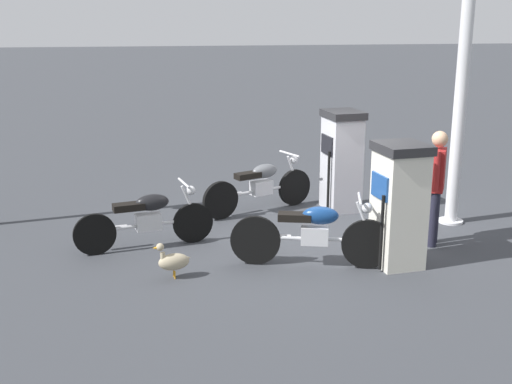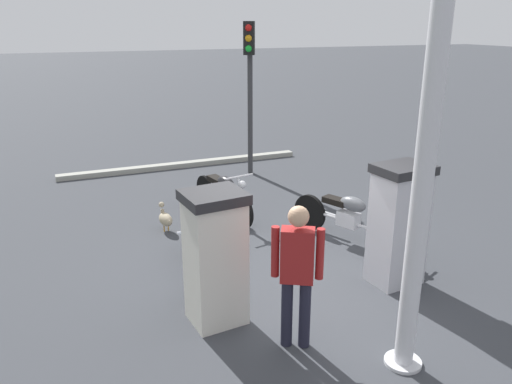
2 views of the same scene
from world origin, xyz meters
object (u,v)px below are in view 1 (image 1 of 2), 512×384
Objects in this scene: fuel_pump_far at (399,204)px; motorcycle_far_pump at (313,232)px; motorcycle_near_pump at (260,186)px; wandering_duck at (173,261)px; motorcycle_extra at (147,217)px; fuel_pump_near at (341,160)px; attendant_person at (437,180)px; canopy_support_pole at (461,99)px.

fuel_pump_far is 1.19m from motorcycle_far_pump.
motorcycle_near_pump reaches higher than wandering_duck.
motorcycle_extra is (1.91, 1.51, 0.01)m from motorcycle_near_pump.
motorcycle_near_pump is 1.00× the size of motorcycle_extra.
motorcycle_extra is at bearing 38.31° from motorcycle_near_pump.
motorcycle_near_pump is 4.06× the size of wandering_duck.
fuel_pump_near reaches higher than attendant_person.
fuel_pump_far reaches higher than motorcycle_far_pump.
motorcycle_far_pump is at bearing -176.76° from wandering_duck.
canopy_support_pole is (-1.57, -1.61, 1.17)m from fuel_pump_far.
fuel_pump_near is at bearing -90.00° from fuel_pump_far.
motorcycle_far_pump is 1.25× the size of attendant_person.
attendant_person is 1.58m from canopy_support_pole.
canopy_support_pole reaches higher than motorcycle_extra.
canopy_support_pole reaches higher than fuel_pump_far.
motorcycle_near_pump is at bearing -84.08° from motorcycle_far_pump.
fuel_pump_far is at bearing 90.00° from fuel_pump_near.
fuel_pump_near is 2.19m from canopy_support_pole.
attendant_person is 3.43× the size of wandering_duck.
attendant_person is at bearing -164.35° from motorcycle_far_pump.
fuel_pump_far is at bearing 38.89° from attendant_person.
motorcycle_extra is at bearing -7.31° from attendant_person.
motorcycle_far_pump is 2.44m from motorcycle_extra.
fuel_pump_far is 3.54m from motorcycle_extra.
motorcycle_far_pump is at bearing 95.92° from motorcycle_near_pump.
fuel_pump_far is 3.39× the size of wandering_duck.
wandering_duck is (3.83, 0.65, -0.74)m from attendant_person.
canopy_support_pole is at bearing 159.53° from motorcycle_near_pump.
motorcycle_far_pump is at bearing 65.79° from fuel_pump_near.
fuel_pump_far is 0.99× the size of attendant_person.
fuel_pump_near is at bearing -67.00° from attendant_person.
motorcycle_far_pump reaches higher than motorcycle_extra.
motorcycle_near_pump is at bearing -120.68° from wandering_duck.
fuel_pump_near is 1.03× the size of fuel_pump_far.
fuel_pump_near is at bearing -138.92° from wandering_duck.
fuel_pump_far is 0.83× the size of motorcycle_near_pump.
motorcycle_extra reaches higher than wandering_duck.
attendant_person is (-0.83, 1.96, 0.10)m from fuel_pump_near.
fuel_pump_far is 0.40× the size of canopy_support_pole.
wandering_duck is (-0.31, 1.19, -0.23)m from motorcycle_extra.
fuel_pump_near is 3.49× the size of wandering_duck.
attendant_person is (-1.96, -0.55, 0.49)m from motorcycle_far_pump.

